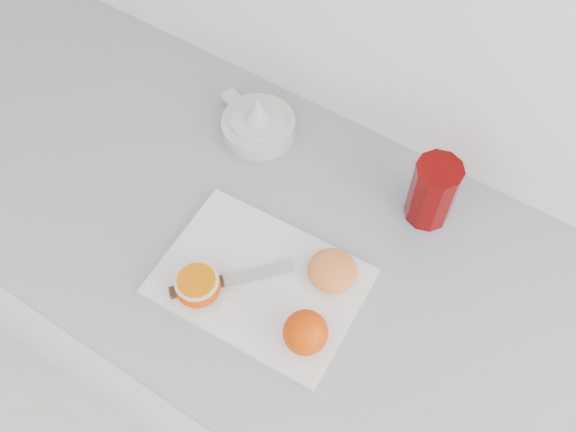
{
  "coord_description": "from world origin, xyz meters",
  "views": [
    {
      "loc": [
        0.47,
        1.24,
        1.85
      ],
      "look_at": [
        0.16,
        1.71,
        0.96
      ],
      "focal_mm": 40.0,
      "sensor_mm": 36.0,
      "label": 1
    }
  ],
  "objects_px": {
    "counter": "(317,358)",
    "red_tumbler": "(432,194)",
    "cutting_board": "(260,282)",
    "citrus_juicer": "(258,123)",
    "half_orange": "(198,286)"
  },
  "relations": [
    {
      "from": "cutting_board",
      "to": "citrus_juicer",
      "type": "bearing_deg",
      "value": 124.75
    },
    {
      "from": "cutting_board",
      "to": "half_orange",
      "type": "relative_size",
      "value": 4.48
    },
    {
      "from": "counter",
      "to": "cutting_board",
      "type": "relative_size",
      "value": 7.37
    },
    {
      "from": "counter",
      "to": "citrus_juicer",
      "type": "distance_m",
      "value": 0.57
    },
    {
      "from": "cutting_board",
      "to": "half_orange",
      "type": "xyz_separation_m",
      "value": [
        -0.07,
        -0.07,
        0.03
      ]
    },
    {
      "from": "half_orange",
      "to": "red_tumbler",
      "type": "relative_size",
      "value": 0.55
    },
    {
      "from": "counter",
      "to": "red_tumbler",
      "type": "xyz_separation_m",
      "value": [
        0.09,
        0.19,
        0.5
      ]
    },
    {
      "from": "citrus_juicer",
      "to": "counter",
      "type": "bearing_deg",
      "value": -34.43
    },
    {
      "from": "red_tumbler",
      "to": "counter",
      "type": "bearing_deg",
      "value": -116.35
    },
    {
      "from": "half_orange",
      "to": "red_tumbler",
      "type": "height_order",
      "value": "red_tumbler"
    },
    {
      "from": "cutting_board",
      "to": "citrus_juicer",
      "type": "distance_m",
      "value": 0.32
    },
    {
      "from": "red_tumbler",
      "to": "citrus_juicer",
      "type": "bearing_deg",
      "value": -178.73
    },
    {
      "from": "counter",
      "to": "half_orange",
      "type": "relative_size",
      "value": 33.03
    },
    {
      "from": "counter",
      "to": "citrus_juicer",
      "type": "xyz_separation_m",
      "value": [
        -0.26,
        0.18,
        0.47
      ]
    },
    {
      "from": "half_orange",
      "to": "red_tumbler",
      "type": "bearing_deg",
      "value": 55.21
    }
  ]
}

